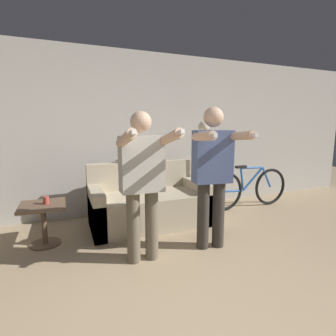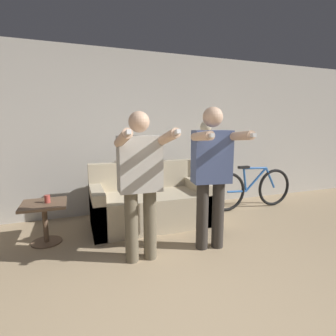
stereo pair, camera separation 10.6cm
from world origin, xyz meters
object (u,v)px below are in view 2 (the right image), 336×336
at_px(cat, 130,157).
at_px(cup, 47,199).
at_px(person_right, 212,169).
at_px(person_left, 140,177).
at_px(floor_lamp, 210,139).
at_px(bicycle, 252,189).
at_px(side_table, 45,214).
at_px(couch, 149,204).

relative_size(cat, cup, 4.23).
distance_m(person_right, cat, 1.48).
bearing_deg(cup, person_left, -40.49).
bearing_deg(floor_lamp, bicycle, -1.23).
bearing_deg(person_left, side_table, 141.18).
relative_size(side_table, bicycle, 0.31).
bearing_deg(floor_lamp, cat, 170.75).
xyz_separation_m(person_left, bicycle, (2.24, 1.10, -0.56)).
relative_size(cup, bicycle, 0.06).
relative_size(floor_lamp, side_table, 3.33).
relative_size(person_right, cat, 4.12).
distance_m(floor_lamp, side_table, 2.58).
xyz_separation_m(side_table, cup, (0.04, 0.00, 0.18)).
bearing_deg(floor_lamp, couch, -173.69).
distance_m(person_left, bicycle, 2.56).
bearing_deg(cup, side_table, -174.99).
xyz_separation_m(couch, bicycle, (1.87, 0.10, 0.06)).
bearing_deg(couch, floor_lamp, 6.31).
height_order(side_table, cup, cup).
bearing_deg(side_table, person_right, -24.01).
distance_m(person_right, cup, 2.00).
relative_size(floor_lamp, cup, 18.16).
xyz_separation_m(person_right, cup, (-1.79, 0.82, -0.39)).
height_order(couch, cat, cat).
height_order(person_right, bicycle, person_right).
relative_size(person_left, bicycle, 0.96).
bearing_deg(side_table, person_left, -39.13).
xyz_separation_m(cat, bicycle, (2.07, -0.22, -0.61)).
xyz_separation_m(cat, cup, (-1.13, -0.50, -0.41)).
distance_m(person_right, floor_lamp, 1.29).
height_order(person_left, cat, person_left).
relative_size(person_right, cup, 17.45).
height_order(couch, person_left, person_left).
height_order(cat, floor_lamp, floor_lamp).
bearing_deg(bicycle, person_right, -142.08).
height_order(couch, bicycle, couch).
height_order(side_table, bicycle, bicycle).
distance_m(person_left, floor_lamp, 1.83).
bearing_deg(cup, cat, 24.01).
xyz_separation_m(side_table, bicycle, (3.24, 0.29, -0.02)).
bearing_deg(cat, couch, -57.55).
xyz_separation_m(floor_lamp, bicycle, (0.82, -0.02, -0.87)).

